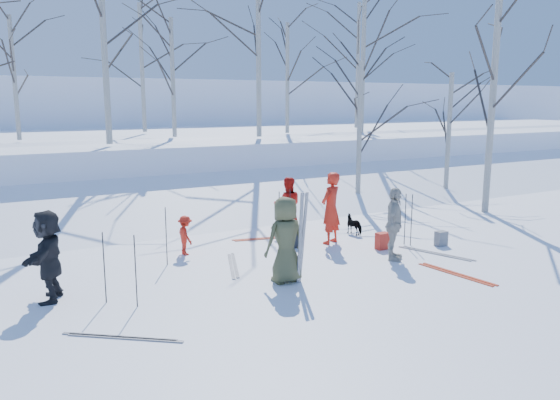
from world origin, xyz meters
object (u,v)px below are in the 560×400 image
skier_redor_behind (288,206)px  skier_grey_west (48,256)px  skier_red_north (331,208)px  skier_cream_east (394,224)px  backpack_grey (441,239)px  backpack_red (382,241)px  skier_red_seated (185,235)px  skier_olive_center (286,240)px  dog (355,224)px  backpack_dark (293,240)px

skier_redor_behind → skier_grey_west: (-6.43, -2.33, 0.06)m
skier_red_north → skier_redor_behind: 1.51m
skier_cream_east → backpack_grey: (1.92, 0.38, -0.67)m
skier_cream_east → backpack_red: (0.39, 0.86, -0.65)m
skier_red_seated → backpack_grey: 6.49m
skier_cream_east → skier_grey_west: bearing=127.7°
skier_olive_center → skier_grey_west: (-4.35, 1.23, -0.03)m
skier_red_north → backpack_red: size_ratio=4.46×
skier_red_seated → backpack_red: 4.90m
skier_cream_east → backpack_grey: 2.06m
skier_grey_west → skier_olive_center: bearing=94.4°
skier_red_seated → skier_grey_west: 3.68m
skier_olive_center → dog: size_ratio=2.75×
skier_redor_behind → skier_red_seated: bearing=35.4°
backpack_red → backpack_grey: size_ratio=1.11×
skier_grey_west → dog: skier_grey_west is taller
dog → backpack_dark: dog is taller
skier_redor_behind → skier_cream_east: bearing=129.5°
backpack_red → backpack_dark: bearing=146.9°
skier_red_north → dog: 1.42m
backpack_red → backpack_dark: backpack_red is taller
backpack_dark → skier_olive_center: bearing=-123.8°
skier_red_north → skier_redor_behind: bearing=-97.3°
skier_redor_behind → backpack_dark: 1.56m
backpack_grey → skier_red_north: bearing=145.6°
dog → backpack_grey: 2.41m
skier_olive_center → dog: bearing=-146.9°
backpack_dark → dog: bearing=9.9°
skier_red_north → backpack_grey: size_ratio=4.93×
dog → backpack_red: 1.65m
skier_olive_center → backpack_dark: size_ratio=4.46×
skier_red_north → backpack_grey: (2.34, -1.60, -0.75)m
skier_red_north → skier_redor_behind: (-0.48, 1.42, -0.14)m
backpack_dark → skier_cream_east: bearing=-54.4°
skier_redor_behind → backpack_grey: skier_redor_behind is taller
skier_red_north → backpack_grey: bearing=119.8°
skier_olive_center → backpack_grey: (4.90, 0.54, -0.70)m
skier_red_north → skier_grey_west: size_ratio=1.09×
backpack_grey → skier_redor_behind: bearing=133.0°
skier_red_north → backpack_red: bearing=100.2°
skier_red_seated → skier_cream_east: 4.98m
backpack_grey → skier_cream_east: bearing=-168.9°
skier_cream_east → backpack_dark: (-1.49, 2.08, -0.66)m
skier_redor_behind → skier_red_seated: 3.27m
skier_olive_center → skier_redor_behind: skier_olive_center is taller
skier_red_north → skier_cream_east: bearing=76.3°
backpack_red → backpack_grey: bearing=-17.5°
skier_red_north → dog: bearing=177.2°
skier_olive_center → skier_red_north: bearing=-142.3°
skier_olive_center → skier_red_seated: 3.18m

